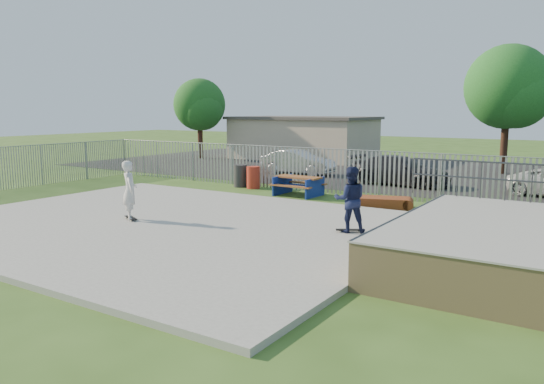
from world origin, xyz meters
The scene contains 18 objects.
ground centered at (0.00, 0.00, 0.00)m, with size 120.00×120.00×0.00m, color #33541C.
concrete_slab centered at (0.00, 0.00, 0.07)m, with size 15.00×12.00×0.15m, color gray.
quarter_pipe centered at (9.50, 1.04, 0.56)m, with size 5.50×7.05×2.19m.
fence centered at (1.00, 4.59, 1.00)m, with size 26.04×16.02×2.00m.
picnic_table centered at (0.41, 7.73, 0.43)m, with size 2.04×1.70×0.84m.
funbox centered at (4.54, 6.99, 0.20)m, with size 2.17×1.54×0.39m.
trash_bin_red centered at (-2.46, 8.39, 0.52)m, with size 0.63×0.63×1.05m, color #AA291A.
trash_bin_grey centered at (-3.27, 8.47, 0.54)m, with size 0.65×0.65×1.08m, color #29282B.
parking_lot centered at (0.00, 19.00, 0.01)m, with size 40.00×18.00×0.02m, color black.
car_silver centered at (-3.39, 14.25, 0.72)m, with size 1.49×4.27×1.41m, color #B6B6BB.
car_dark centered at (3.05, 13.20, 0.74)m, with size 2.02×4.98×1.44m, color black.
building centered at (-8.00, 23.00, 1.61)m, with size 10.40×6.40×3.20m.
tree_left centered at (-14.79, 19.01, 4.08)m, with size 3.93×3.93×6.06m.
tree_mid centered at (6.49, 21.04, 4.99)m, with size 4.80×4.80×7.41m.
skateboard_a centered at (5.50, 1.93, 0.19)m, with size 0.79×0.58×0.08m.
skateboard_b centered at (-1.28, -0.34, 0.19)m, with size 0.81×0.53×0.08m.
skater_navy centered at (5.50, 1.93, 1.12)m, with size 0.94×0.73×1.94m, color #131A3C.
skater_white centered at (-1.28, -0.34, 1.12)m, with size 0.71×0.46×1.94m, color silver.
Camera 1 is at (11.87, -12.14, 3.73)m, focal length 35.00 mm.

